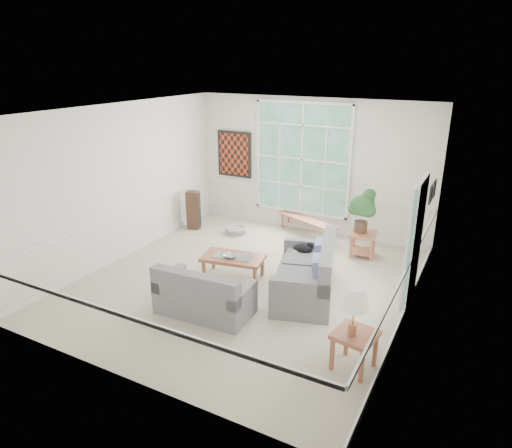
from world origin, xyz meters
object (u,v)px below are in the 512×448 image
at_px(end_table, 362,244).
at_px(coffee_table, 233,267).
at_px(loveseat_right, 305,269).
at_px(side_table, 354,350).
at_px(loveseat_front, 205,290).

bearing_deg(end_table, coffee_table, -131.68).
xyz_separation_m(loveseat_right, side_table, (1.29, -1.50, -0.22)).
distance_m(loveseat_front, side_table, 2.46).
distance_m(end_table, side_table, 3.65).
relative_size(end_table, side_table, 0.97).
bearing_deg(loveseat_right, coffee_table, 163.15).
height_order(loveseat_right, end_table, loveseat_right).
xyz_separation_m(loveseat_front, end_table, (1.57, 3.31, -0.15)).
distance_m(loveseat_front, coffee_table, 1.31).
bearing_deg(coffee_table, side_table, -39.69).
distance_m(loveseat_right, side_table, 2.00).
bearing_deg(end_table, loveseat_front, -115.43).
height_order(loveseat_front, end_table, loveseat_front).
height_order(end_table, side_table, side_table).
distance_m(loveseat_right, loveseat_front, 1.71).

